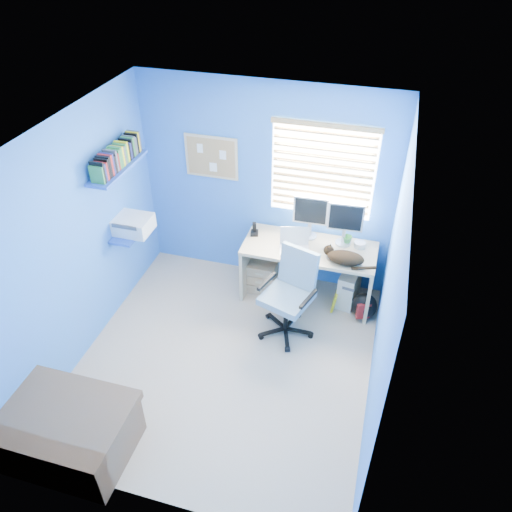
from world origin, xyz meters
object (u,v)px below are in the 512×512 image
(office_chair, at_px, (289,304))
(tower_pc, at_px, (349,286))
(laptop, at_px, (295,243))
(desk, at_px, (308,272))
(cat, at_px, (346,258))

(office_chair, bearing_deg, tower_pc, 49.02)
(office_chair, bearing_deg, laptop, 97.33)
(desk, xyz_separation_m, laptop, (-0.16, -0.11, 0.48))
(cat, relative_size, office_chair, 0.40)
(desk, relative_size, tower_pc, 3.39)
(desk, bearing_deg, office_chair, -98.32)
(tower_pc, bearing_deg, cat, -97.30)
(cat, bearing_deg, laptop, -166.68)
(cat, distance_m, office_chair, 0.80)
(cat, height_order, tower_pc, cat)
(laptop, bearing_deg, cat, -21.24)
(laptop, distance_m, tower_pc, 0.93)
(laptop, relative_size, tower_pc, 0.73)
(laptop, height_order, cat, laptop)
(laptop, height_order, tower_pc, laptop)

